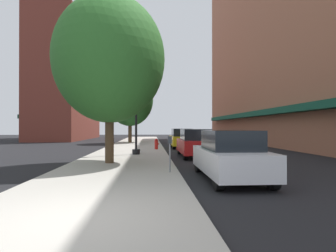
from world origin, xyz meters
TOP-DOWN VIEW (x-y plane):
  - ground_plane at (4.00, 18.00)m, footprint 90.00×90.00m
  - sidewalk_slab at (0.00, 19.00)m, footprint 4.80×50.00m
  - building_right_brick at (14.99, 22.00)m, footprint 6.80×40.00m
  - building_far_background at (-11.01, 37.00)m, footprint 6.80×18.00m
  - lamppost at (0.46, 11.78)m, footprint 0.48×0.48m
  - fire_hydrant at (1.78, 15.63)m, footprint 0.33×0.26m
  - parking_meter_near at (2.05, 4.91)m, footprint 0.14×0.09m
  - tree_near at (-0.93, 25.62)m, footprint 5.15×5.15m
  - tree_mid at (-0.56, 7.76)m, footprint 5.12×5.12m
  - car_white at (4.00, 3.96)m, footprint 1.80×4.30m
  - car_red at (4.00, 11.20)m, footprint 1.80×4.30m
  - car_yellow at (4.00, 18.46)m, footprint 1.80×4.30m

SIDE VIEW (x-z plane):
  - ground_plane at x=4.00m, z-range 0.00..0.00m
  - sidewalk_slab at x=0.00m, z-range 0.00..0.12m
  - fire_hydrant at x=1.78m, z-range 0.12..0.91m
  - car_white at x=4.00m, z-range -0.02..1.64m
  - car_red at x=4.00m, z-range -0.02..1.64m
  - car_yellow at x=4.00m, z-range -0.02..1.64m
  - parking_meter_near at x=2.05m, z-range 0.29..1.60m
  - lamppost at x=0.46m, z-range 0.25..6.15m
  - tree_near at x=-0.93m, z-range 1.01..8.74m
  - tree_mid at x=-0.56m, z-range 1.04..8.79m
  - building_far_background at x=-11.01m, z-range -0.02..16.92m
  - building_right_brick at x=14.99m, z-range -0.02..24.45m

